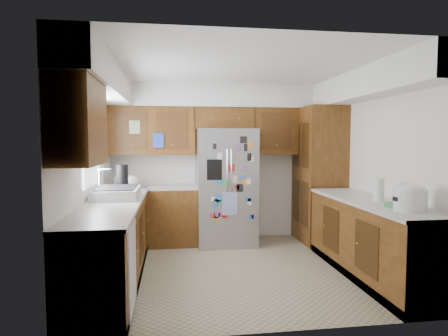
{
  "coord_description": "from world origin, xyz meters",
  "views": [
    {
      "loc": [
        -0.82,
        -4.56,
        1.6
      ],
      "look_at": [
        -0.15,
        0.35,
        1.26
      ],
      "focal_mm": 30.0,
      "sensor_mm": 36.0,
      "label": 1
    }
  ],
  "objects_px": {
    "fridge": "(226,187)",
    "rice_cooker": "(410,197)",
    "paper_towel": "(379,190)",
    "pantry": "(319,175)"
  },
  "relations": [
    {
      "from": "fridge",
      "to": "rice_cooker",
      "type": "distance_m",
      "value": 2.83
    },
    {
      "from": "paper_towel",
      "to": "fridge",
      "type": "bearing_deg",
      "value": 130.95
    },
    {
      "from": "fridge",
      "to": "paper_towel",
      "type": "xyz_separation_m",
      "value": [
        1.53,
        -1.77,
        0.15
      ]
    },
    {
      "from": "pantry",
      "to": "paper_towel",
      "type": "height_order",
      "value": "pantry"
    },
    {
      "from": "pantry",
      "to": "fridge",
      "type": "distance_m",
      "value": 1.51
    },
    {
      "from": "fridge",
      "to": "rice_cooker",
      "type": "relative_size",
      "value": 5.62
    },
    {
      "from": "paper_towel",
      "to": "pantry",
      "type": "bearing_deg",
      "value": 91.12
    },
    {
      "from": "rice_cooker",
      "to": "pantry",
      "type": "bearing_deg",
      "value": 89.99
    },
    {
      "from": "fridge",
      "to": "paper_towel",
      "type": "relative_size",
      "value": 6.84
    },
    {
      "from": "fridge",
      "to": "paper_towel",
      "type": "distance_m",
      "value": 2.34
    }
  ]
}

